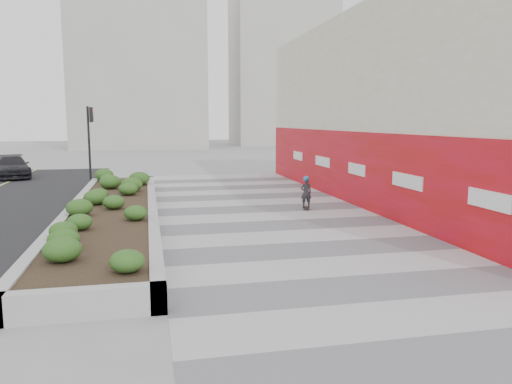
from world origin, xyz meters
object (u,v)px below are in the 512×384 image
Objects in this scene: traffic_signal_near at (90,133)px; car_dark at (12,167)px; planter at (113,209)px; skateboarder at (306,192)px.

car_dark is at bearing 138.54° from traffic_signal_near.
planter is 13.74× the size of skateboarder.
traffic_signal_near is 13.43m from skateboarder.
traffic_signal_near is 3.21× the size of skateboarder.
planter is at bearing -82.88° from car_dark.
car_dark reaches higher than planter.
planter is 4.29× the size of traffic_signal_near.
skateboarder is at bearing 5.63° from planter.
traffic_signal_near is at bearing 99.35° from planter.
planter is at bearing -80.65° from traffic_signal_near.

